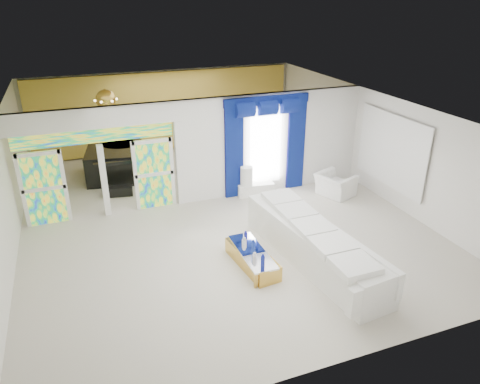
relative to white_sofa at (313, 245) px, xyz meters
name	(u,v)px	position (x,y,z in m)	size (l,w,h in m)	color
floor	(215,213)	(-1.33, 3.10, -0.42)	(12.00, 12.00, 0.00)	#B7AF9E
dividing_wall	(272,143)	(0.82, 4.10, 1.08)	(5.70, 0.18, 3.00)	white
dividing_header	(92,118)	(-4.18, 4.10, 2.31)	(4.30, 0.18, 0.55)	white
stained_panel_left	(44,189)	(-5.61, 4.10, 0.58)	(0.95, 0.04, 2.00)	#994C3F
stained_panel_right	(154,174)	(-2.76, 4.10, 0.58)	(0.95, 0.04, 2.00)	#994C3F
stained_transom	(95,136)	(-4.18, 4.10, 1.83)	(4.00, 0.05, 0.35)	#994C3F
window_pane	(265,146)	(0.57, 4.00, 1.03)	(1.00, 0.02, 2.30)	white
blue_drape_left	(234,152)	(-0.43, 3.97, 0.98)	(0.55, 0.10, 2.80)	#080343
blue_drape_right	(296,144)	(1.57, 3.97, 0.98)	(0.55, 0.10, 2.80)	#080343
blue_pelmet	(267,100)	(0.57, 3.97, 2.40)	(2.60, 0.12, 0.25)	#080343
wall_mirror	(392,151)	(3.61, 2.10, 1.13)	(0.04, 2.70, 1.90)	white
gold_curtains	(166,111)	(-1.33, 9.00, 1.08)	(9.70, 0.12, 2.90)	gold
white_sofa	(313,245)	(0.00, 0.00, 0.00)	(0.94, 4.40, 0.84)	white
coffee_table	(252,259)	(-1.35, 0.30, -0.24)	(0.55, 1.66, 0.37)	gold
console_table	(256,189)	(0.20, 3.83, -0.24)	(1.09, 0.34, 0.36)	white
table_lamp	(247,176)	(-0.10, 3.83, 0.23)	(0.36, 0.36, 0.58)	silver
armchair	(335,185)	(2.43, 2.97, -0.08)	(1.03, 0.90, 0.67)	white
grand_piano	(111,163)	(-3.68, 6.86, 0.07)	(1.47, 1.92, 0.97)	black
piano_bench	(118,191)	(-3.68, 5.26, -0.28)	(0.85, 0.33, 0.28)	black
tv_console	(36,180)	(-5.96, 6.31, -0.01)	(0.57, 0.52, 0.83)	tan
chandelier	(106,99)	(-3.63, 6.50, 2.23)	(0.60, 0.60, 0.60)	gold
decanters	(253,250)	(-1.37, 0.22, 0.05)	(0.23, 1.26, 0.29)	navy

